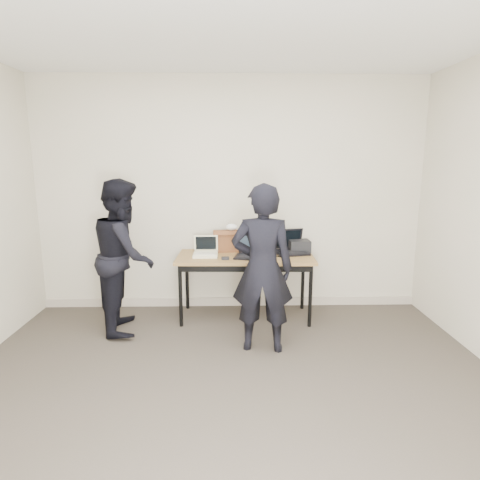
{
  "coord_description": "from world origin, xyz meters",
  "views": [
    {
      "loc": [
        0.01,
        -2.44,
        1.77
      ],
      "look_at": [
        0.1,
        1.6,
        0.95
      ],
      "focal_mm": 30.0,
      "sensor_mm": 36.0,
      "label": 1
    }
  ],
  "objects_px": {
    "laptop_center": "(250,252)",
    "laptop_right": "(290,248)",
    "desk": "(245,261)",
    "leather_satchel": "(229,240)",
    "equipment_box": "(299,246)",
    "person_typist": "(262,269)",
    "person_observer": "(124,256)",
    "laptop_beige": "(206,252)"
  },
  "relations": [
    {
      "from": "laptop_center",
      "to": "laptop_right",
      "type": "bearing_deg",
      "value": 34.82
    },
    {
      "from": "desk",
      "to": "leather_satchel",
      "type": "distance_m",
      "value": 0.34
    },
    {
      "from": "equipment_box",
      "to": "person_typist",
      "type": "height_order",
      "value": "person_typist"
    },
    {
      "from": "person_typist",
      "to": "person_observer",
      "type": "bearing_deg",
      "value": -14.5
    },
    {
      "from": "laptop_right",
      "to": "person_typist",
      "type": "xyz_separation_m",
      "value": [
        -0.39,
        -0.9,
        0.0
      ]
    },
    {
      "from": "laptop_beige",
      "to": "equipment_box",
      "type": "relative_size",
      "value": 1.14
    },
    {
      "from": "desk",
      "to": "laptop_center",
      "type": "xyz_separation_m",
      "value": [
        0.05,
        -0.05,
        0.11
      ]
    },
    {
      "from": "equipment_box",
      "to": "person_observer",
      "type": "bearing_deg",
      "value": -166.84
    },
    {
      "from": "leather_satchel",
      "to": "equipment_box",
      "type": "relative_size",
      "value": 1.61
    },
    {
      "from": "laptop_beige",
      "to": "laptop_right",
      "type": "relative_size",
      "value": 0.63
    },
    {
      "from": "equipment_box",
      "to": "laptop_beige",
      "type": "bearing_deg",
      "value": -170.88
    },
    {
      "from": "laptop_beige",
      "to": "desk",
      "type": "bearing_deg",
      "value": -2.66
    },
    {
      "from": "laptop_right",
      "to": "laptop_beige",
      "type": "bearing_deg",
      "value": 175.55
    },
    {
      "from": "laptop_beige",
      "to": "equipment_box",
      "type": "height_order",
      "value": "laptop_beige"
    },
    {
      "from": "person_observer",
      "to": "equipment_box",
      "type": "bearing_deg",
      "value": -86.89
    },
    {
      "from": "laptop_center",
      "to": "leather_satchel",
      "type": "xyz_separation_m",
      "value": [
        -0.23,
        0.28,
        0.07
      ]
    },
    {
      "from": "laptop_beige",
      "to": "laptop_center",
      "type": "bearing_deg",
      "value": -8.1
    },
    {
      "from": "laptop_beige",
      "to": "leather_satchel",
      "type": "relative_size",
      "value": 0.71
    },
    {
      "from": "laptop_right",
      "to": "person_observer",
      "type": "height_order",
      "value": "person_observer"
    },
    {
      "from": "desk",
      "to": "equipment_box",
      "type": "relative_size",
      "value": 6.52
    },
    {
      "from": "leather_satchel",
      "to": "equipment_box",
      "type": "height_order",
      "value": "leather_satchel"
    },
    {
      "from": "laptop_right",
      "to": "leather_satchel",
      "type": "relative_size",
      "value": 1.12
    },
    {
      "from": "laptop_right",
      "to": "person_typist",
      "type": "bearing_deg",
      "value": -124.4
    },
    {
      "from": "laptop_center",
      "to": "person_typist",
      "type": "xyz_separation_m",
      "value": [
        0.07,
        -0.72,
        0.01
      ]
    },
    {
      "from": "laptop_beige",
      "to": "equipment_box",
      "type": "bearing_deg",
      "value": 9.11
    },
    {
      "from": "laptop_right",
      "to": "person_typist",
      "type": "distance_m",
      "value": 0.98
    },
    {
      "from": "person_observer",
      "to": "person_typist",
      "type": "bearing_deg",
      "value": -120.45
    },
    {
      "from": "desk",
      "to": "person_observer",
      "type": "xyz_separation_m",
      "value": [
        -1.26,
        -0.25,
        0.13
      ]
    },
    {
      "from": "desk",
      "to": "person_typist",
      "type": "xyz_separation_m",
      "value": [
        0.13,
        -0.77,
        0.12
      ]
    },
    {
      "from": "laptop_beige",
      "to": "person_observer",
      "type": "xyz_separation_m",
      "value": [
        -0.82,
        -0.27,
        0.03
      ]
    },
    {
      "from": "person_observer",
      "to": "laptop_center",
      "type": "bearing_deg",
      "value": -91.37
    },
    {
      "from": "laptop_center",
      "to": "person_observer",
      "type": "distance_m",
      "value": 1.33
    },
    {
      "from": "laptop_beige",
      "to": "leather_satchel",
      "type": "bearing_deg",
      "value": 38.57
    },
    {
      "from": "laptop_center",
      "to": "person_observer",
      "type": "relative_size",
      "value": 0.23
    },
    {
      "from": "laptop_beige",
      "to": "laptop_right",
      "type": "bearing_deg",
      "value": 6.81
    },
    {
      "from": "laptop_beige",
      "to": "laptop_center",
      "type": "xyz_separation_m",
      "value": [
        0.49,
        -0.07,
        0.01
      ]
    },
    {
      "from": "equipment_box",
      "to": "person_observer",
      "type": "height_order",
      "value": "person_observer"
    },
    {
      "from": "person_typist",
      "to": "laptop_center",
      "type": "bearing_deg",
      "value": -78.17
    },
    {
      "from": "laptop_center",
      "to": "leather_satchel",
      "type": "relative_size",
      "value": 0.98
    },
    {
      "from": "desk",
      "to": "person_observer",
      "type": "relative_size",
      "value": 0.96
    },
    {
      "from": "laptop_right",
      "to": "person_observer",
      "type": "bearing_deg",
      "value": -179.04
    },
    {
      "from": "desk",
      "to": "leather_satchel",
      "type": "xyz_separation_m",
      "value": [
        -0.18,
        0.23,
        0.19
      ]
    }
  ]
}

